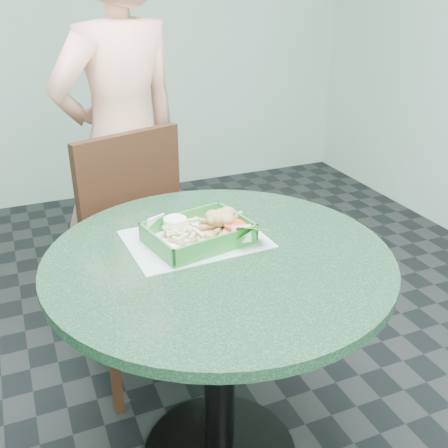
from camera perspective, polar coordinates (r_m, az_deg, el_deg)
name	(u,v)px	position (r m, az deg, el deg)	size (l,w,h in m)	color
cafe_table	(219,311)	(1.54, -0.54, -9.47)	(0.96, 0.96, 0.75)	black
dining_chair	(141,241)	(2.05, -9.05, -1.81)	(0.45, 0.45, 0.93)	#32210F
diner_person	(121,127)	(2.20, -11.10, 10.30)	(0.66, 0.43, 1.81)	#E3A588
placemat	(195,245)	(1.52, -3.13, -2.31)	(0.39, 0.29, 0.00)	#97BCBA
food_basket	(199,243)	(1.50, -2.77, -2.08)	(0.27, 0.20, 0.06)	#2A8032
crab_sandwich	(222,230)	(1.50, -0.18, -0.67)	(0.13, 0.13, 0.08)	tan
fries_pile	(183,238)	(1.49, -4.45, -1.53)	(0.10, 0.11, 0.04)	beige
sauce_ramekin	(177,228)	(1.52, -5.09, -0.40)	(0.07, 0.07, 0.04)	white
garnish_cup	(239,241)	(1.46, 1.59, -1.81)	(0.11, 0.10, 0.04)	white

